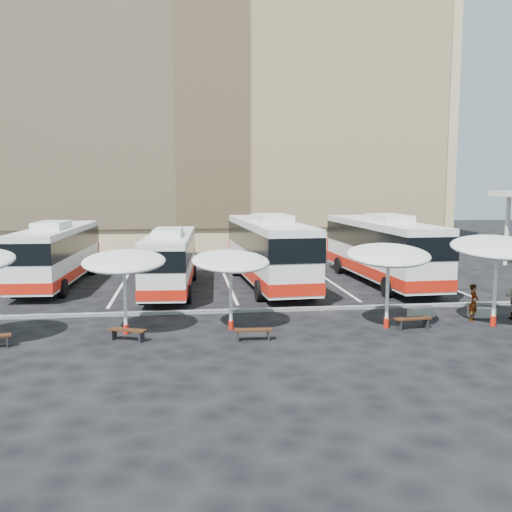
{
  "coord_description": "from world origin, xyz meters",
  "views": [
    {
      "loc": [
        -2.45,
        -24.26,
        5.71
      ],
      "look_at": [
        1.0,
        3.0,
        2.2
      ],
      "focal_mm": 40.0,
      "sensor_mm": 36.0,
      "label": 1
    }
  ],
  "objects": [
    {
      "name": "ground",
      "position": [
        0.0,
        0.0,
        0.0
      ],
      "size": [
        120.0,
        120.0,
        0.0
      ],
      "primitive_type": "plane",
      "color": "black",
      "rests_on": "ground"
    },
    {
      "name": "sandstone_building",
      "position": [
        0.0,
        31.87,
        12.63
      ],
      "size": [
        42.0,
        18.25,
        29.6
      ],
      "color": "tan",
      "rests_on": "ground"
    },
    {
      "name": "curb_divider",
      "position": [
        0.0,
        0.5,
        0.07
      ],
      "size": [
        34.0,
        0.25,
        0.15
      ],
      "primitive_type": "cube",
      "color": "black",
      "rests_on": "ground"
    },
    {
      "name": "bay_lines",
      "position": [
        0.0,
        8.0,
        0.01
      ],
      "size": [
        24.15,
        12.0,
        0.01
      ],
      "color": "white",
      "rests_on": "ground"
    },
    {
      "name": "bus_0",
      "position": [
        -9.56,
        8.79,
        1.86
      ],
      "size": [
        3.06,
        11.58,
        3.64
      ],
      "rotation": [
        0.0,
        0.0,
        -0.05
      ],
      "color": "white",
      "rests_on": "ground"
    },
    {
      "name": "bus_1",
      "position": [
        -3.21,
        6.28,
        1.73
      ],
      "size": [
        2.94,
        10.79,
        3.39
      ],
      "rotation": [
        0.0,
        0.0,
        -0.06
      ],
      "color": "white",
      "rests_on": "ground"
    },
    {
      "name": "bus_2",
      "position": [
        2.21,
        7.07,
        2.07
      ],
      "size": [
        3.54,
        12.9,
        4.05
      ],
      "rotation": [
        0.0,
        0.0,
        0.06
      ],
      "color": "white",
      "rests_on": "ground"
    },
    {
      "name": "bus_3",
      "position": [
        8.79,
        7.15,
        2.04
      ],
      "size": [
        3.36,
        12.7,
        4.0
      ],
      "rotation": [
        0.0,
        0.0,
        0.05
      ],
      "color": "white",
      "rests_on": "ground"
    },
    {
      "name": "sunshade_1",
      "position": [
        -4.71,
        -2.6,
        2.78
      ],
      "size": [
        3.18,
        3.22,
        3.27
      ],
      "rotation": [
        0.0,
        0.0,
        -0.02
      ],
      "color": "white",
      "rests_on": "ground"
    },
    {
      "name": "sunshade_2",
      "position": [
        -0.68,
        -2.47,
        2.7
      ],
      "size": [
        3.61,
        3.65,
        3.18
      ],
      "rotation": [
        0.0,
        0.0,
        0.21
      ],
      "color": "white",
      "rests_on": "ground"
    },
    {
      "name": "sunshade_3",
      "position": [
        5.48,
        -2.96,
        2.91
      ],
      "size": [
        3.69,
        3.73,
        3.42
      ],
      "rotation": [
        0.0,
        0.0,
        -0.14
      ],
      "color": "white",
      "rests_on": "ground"
    },
    {
      "name": "sunshade_4",
      "position": [
        9.84,
        -3.23,
        3.18
      ],
      "size": [
        4.35,
        4.39,
        3.74
      ],
      "rotation": [
        0.0,
        0.0,
        -0.25
      ],
      "color": "white",
      "rests_on": "ground"
    },
    {
      "name": "wood_bench_1",
      "position": [
        -4.56,
        -3.58,
        0.33
      ],
      "size": [
        1.44,
        0.89,
        0.43
      ],
      "rotation": [
        0.0,
        0.0,
        -0.4
      ],
      "color": "black",
      "rests_on": "ground"
    },
    {
      "name": "wood_bench_2",
      "position": [
        -0.0,
        -4.12,
        0.33
      ],
      "size": [
        1.41,
        0.42,
        0.43
      ],
      "rotation": [
        0.0,
        0.0,
        -0.03
      ],
      "color": "black",
      "rests_on": "ground"
    },
    {
      "name": "wood_bench_3",
      "position": [
        6.44,
        -3.26,
        0.35
      ],
      "size": [
        1.51,
        0.57,
        0.45
      ],
      "rotation": [
        0.0,
        0.0,
        0.12
      ],
      "color": "black",
      "rests_on": "ground"
    },
    {
      "name": "conc_bench_0",
      "position": [
        7.59,
        -1.42,
        0.22
      ],
      "size": [
        1.24,
        0.68,
        0.44
      ],
      "primitive_type": "cube",
      "rotation": [
        0.0,
        0.0,
        0.26
      ],
      "color": "gray",
      "rests_on": "ground"
    },
    {
      "name": "conc_bench_1",
      "position": [
        10.18,
        -1.73,
        0.21
      ],
      "size": [
        1.15,
        0.56,
        0.41
      ],
      "primitive_type": "cube",
      "rotation": [
        0.0,
        0.0,
        -0.18
      ],
      "color": "gray",
      "rests_on": "ground"
    },
    {
      "name": "passenger_0",
      "position": [
        9.5,
        -2.28,
        0.77
      ],
      "size": [
        0.66,
        0.66,
        1.55
      ],
      "primitive_type": "imported",
      "rotation": [
        0.0,
        0.0,
        0.77
      ],
      "color": "black",
      "rests_on": "ground"
    }
  ]
}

